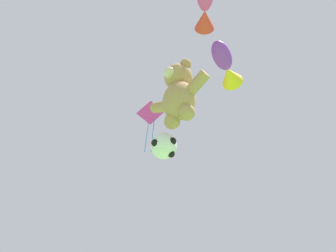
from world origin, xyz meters
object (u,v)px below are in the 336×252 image
Objects in this scene: teddy_bear_kite at (179,93)px; diamond_kite at (150,116)px; fish_kite_violet at (226,66)px; soccer_ball_kite at (164,146)px; fish_kite_magenta at (205,7)px.

diamond_kite reaches higher than teddy_bear_kite.
teddy_bear_kite reaches higher than fish_kite_violet.
diamond_kite is at bearing 165.07° from fish_kite_violet.
teddy_bear_kite is 1.84m from soccer_ball_kite.
teddy_bear_kite is 2.84m from fish_kite_magenta.
diamond_kite is at bearing 151.39° from teddy_bear_kite.
teddy_bear_kite is 2.80× the size of soccer_ball_kite.
diamond_kite reaches higher than fish_kite_violet.
teddy_bear_kite is 0.89× the size of diamond_kite.
diamond_kite reaches higher than fish_kite_magenta.
fish_kite_violet is at bearing 21.53° from teddy_bear_kite.
fish_kite_magenta is (2.36, -1.36, 0.83)m from teddy_bear_kite.
teddy_bear_kite reaches higher than soccer_ball_kite.
diamond_kite is at bearing 146.41° from soccer_ball_kite.
soccer_ball_kite is at bearing -165.16° from fish_kite_violet.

